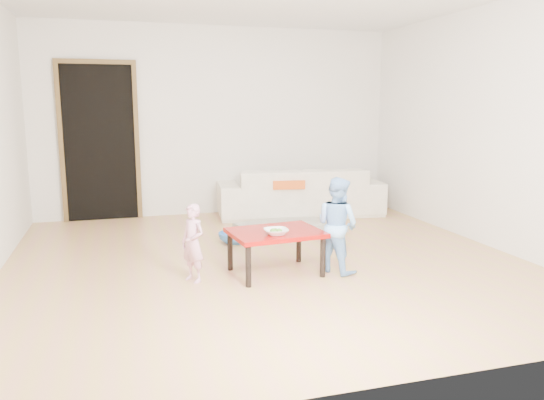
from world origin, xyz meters
name	(u,v)px	position (x,y,z in m)	size (l,w,h in m)	color
floor	(266,260)	(0.00, 0.00, 0.00)	(5.00, 5.00, 0.01)	tan
back_wall	(218,121)	(0.00, 2.50, 1.30)	(5.00, 0.02, 2.60)	silver
right_wall	(487,127)	(2.50, 0.00, 1.30)	(0.02, 5.00, 2.60)	silver
doorway	(100,144)	(-1.60, 2.48, 1.02)	(1.02, 0.08, 2.11)	brown
sofa	(299,191)	(1.06, 2.05, 0.33)	(2.28, 0.89, 0.67)	white
cushion	(287,183)	(0.79, 1.77, 0.49)	(0.42, 0.38, 0.11)	#E65A19
red_table	(275,252)	(-0.03, -0.42, 0.20)	(0.81, 0.61, 0.41)	#8D0907
bowl	(276,232)	(-0.07, -0.57, 0.43)	(0.21, 0.21, 0.05)	white
broccoli	(276,232)	(-0.07, -0.57, 0.43)	(0.12, 0.12, 0.06)	#2D5919
child_pink	(193,243)	(-0.79, -0.42, 0.35)	(0.25, 0.17, 0.69)	pink
child_blue	(337,225)	(0.54, -0.52, 0.44)	(0.43, 0.34, 0.89)	#6C9EFA
basin	(235,238)	(-0.16, 0.76, 0.06)	(0.37, 0.37, 0.12)	#2B61A5
blanket	(289,227)	(0.63, 1.19, 0.03)	(1.13, 0.94, 0.06)	#B3AF9E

